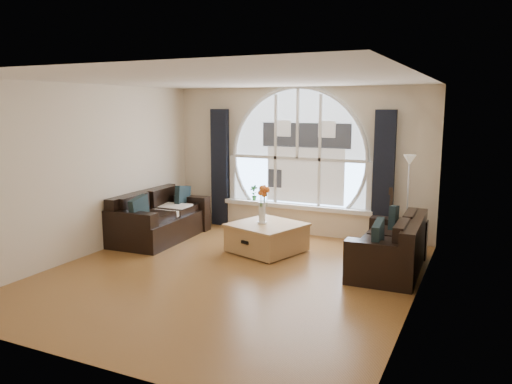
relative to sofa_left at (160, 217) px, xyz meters
name	(u,v)px	position (x,y,z in m)	size (l,w,h in m)	color
ground	(229,275)	(2.04, -1.21, -0.40)	(5.00, 5.50, 0.01)	brown
ceiling	(227,80)	(2.04, -1.21, 2.30)	(5.00, 5.50, 0.01)	silver
wall_back	(298,161)	(2.04, 1.54, 0.95)	(5.00, 0.01, 2.70)	beige
wall_front	(79,222)	(2.04, -3.96, 0.95)	(5.00, 0.01, 2.70)	beige
wall_left	(89,171)	(-0.46, -1.21, 0.95)	(0.01, 5.50, 2.70)	beige
wall_right	(418,194)	(4.54, -1.21, 0.95)	(0.01, 5.50, 2.70)	beige
attic_slope	(396,106)	(4.24, -1.21, 1.95)	(0.92, 5.50, 0.72)	silver
arched_window	(298,146)	(2.04, 1.51, 1.23)	(2.60, 0.06, 2.15)	silver
window_sill	(296,206)	(2.04, 1.44, 0.11)	(2.90, 0.22, 0.08)	white
window_frame	(297,146)	(2.04, 1.48, 1.23)	(2.76, 0.08, 2.15)	white
neighbor_house	(305,153)	(2.19, 1.50, 1.10)	(1.70, 0.02, 1.50)	silver
curtain_left	(220,168)	(0.44, 1.42, 0.75)	(0.35, 0.12, 2.30)	black
curtain_right	(384,178)	(3.64, 1.42, 0.75)	(0.35, 0.12, 2.30)	black
sofa_left	(160,217)	(0.00, 0.00, 0.00)	(0.95, 1.90, 0.84)	black
sofa_right	(389,243)	(4.03, -0.03, 0.00)	(0.88, 1.76, 0.78)	black
coffee_chest	(267,236)	(2.05, 0.07, -0.15)	(1.04, 1.04, 0.51)	tan
throw_blanket	(172,209)	(0.09, 0.25, 0.10)	(0.55, 0.55, 0.10)	silver
vase_flowers	(262,200)	(1.97, 0.06, 0.46)	(0.24, 0.24, 0.70)	white
floor_lamp	(407,205)	(4.12, 0.95, 0.40)	(0.24, 0.24, 1.60)	#B2B2B2
guitar	(391,218)	(3.85, 1.06, 0.13)	(0.36, 0.24, 1.06)	brown
potted_plant	(254,193)	(1.17, 1.44, 0.30)	(0.16, 0.11, 0.30)	#1E6023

